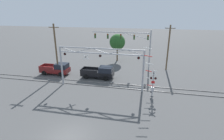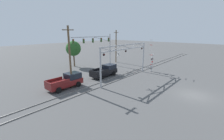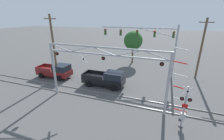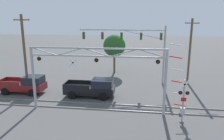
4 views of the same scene
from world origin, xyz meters
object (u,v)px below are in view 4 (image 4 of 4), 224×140
object	(u,v)px
crossing_gantry	(96,69)
utility_pole_left	(25,55)
traffic_signal_span	(139,42)
utility_pole_right	(190,51)
background_tree_beyond_span	(114,46)
pickup_truck_lead	(93,88)
crossing_signal_mast	(182,99)
pickup_truck_following	(25,84)

from	to	relation	value
crossing_gantry	utility_pole_left	bearing A→B (deg)	158.20
traffic_signal_span	utility_pole_right	bearing A→B (deg)	7.11
background_tree_beyond_span	pickup_truck_lead	bearing A→B (deg)	-95.26
crossing_gantry	pickup_truck_lead	bearing A→B (deg)	108.28
utility_pole_right	background_tree_beyond_span	xyz separation A→B (m)	(-10.56, 4.35, -0.13)
crossing_signal_mast	traffic_signal_span	world-z (taller)	traffic_signal_span
crossing_gantry	pickup_truck_lead	world-z (taller)	crossing_gantry
crossing_signal_mast	utility_pole_left	xyz separation A→B (m)	(-16.30, 4.85, 2.54)
pickup_truck_following	crossing_gantry	bearing A→B (deg)	-22.86
crossing_gantry	pickup_truck_following	bearing A→B (deg)	157.14
background_tree_beyond_span	crossing_signal_mast	bearing A→B (deg)	-64.92
crossing_gantry	utility_pole_right	size ratio (longest dim) A/B	1.47
crossing_signal_mast	crossing_gantry	bearing A→B (deg)	170.04
crossing_gantry	pickup_truck_following	distance (m)	10.65
pickup_truck_lead	pickup_truck_following	bearing A→B (deg)	178.55
crossing_signal_mast	pickup_truck_lead	size ratio (longest dim) A/B	1.22
crossing_gantry	pickup_truck_following	world-z (taller)	crossing_gantry
crossing_gantry	pickup_truck_lead	size ratio (longest dim) A/B	2.27
crossing_signal_mast	pickup_truck_lead	distance (m)	10.12
traffic_signal_span	utility_pole_left	size ratio (longest dim) A/B	1.25
pickup_truck_following	utility_pole_left	distance (m)	3.70
pickup_truck_lead	utility_pole_left	world-z (taller)	utility_pole_left
pickup_truck_lead	utility_pole_left	distance (m)	8.43
pickup_truck_lead	background_tree_beyond_span	size ratio (longest dim) A/B	0.91
pickup_truck_following	utility_pole_right	size ratio (longest dim) A/B	0.61
traffic_signal_span	pickup_truck_lead	bearing A→B (deg)	-129.09
utility_pole_left	utility_pole_right	xyz separation A→B (m)	(19.20, 7.16, -0.23)
utility_pole_right	crossing_gantry	bearing A→B (deg)	-134.10
pickup_truck_lead	utility_pole_right	distance (m)	13.95
traffic_signal_span	crossing_gantry	bearing A→B (deg)	-110.73
pickup_truck_following	crossing_signal_mast	bearing A→B (deg)	-17.36
utility_pole_left	pickup_truck_following	bearing A→B (deg)	142.37
crossing_signal_mast	background_tree_beyond_span	world-z (taller)	crossing_signal_mast
pickup_truck_following	traffic_signal_span	bearing A→B (deg)	24.27
pickup_truck_following	background_tree_beyond_span	bearing A→B (deg)	50.38
pickup_truck_following	background_tree_beyond_span	xyz separation A→B (m)	(9.18, 11.10, 3.27)
traffic_signal_span	pickup_truck_lead	xyz separation A→B (m)	(-4.97, -6.12, -4.46)
pickup_truck_lead	utility_pole_right	xyz separation A→B (m)	(11.60, 6.95, 3.40)
utility_pole_left	pickup_truck_lead	bearing A→B (deg)	1.61
pickup_truck_following	background_tree_beyond_span	world-z (taller)	background_tree_beyond_span
traffic_signal_span	utility_pole_left	bearing A→B (deg)	-153.26
crossing_gantry	crossing_signal_mast	size ratio (longest dim) A/B	1.87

